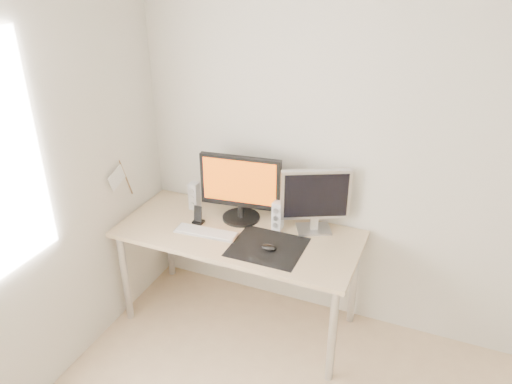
% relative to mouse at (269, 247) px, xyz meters
% --- Properties ---
extents(wall_back, '(3.50, 0.00, 3.50)m').
position_rel_mouse_xyz_m(wall_back, '(0.66, 0.49, 0.50)').
color(wall_back, silver).
rests_on(wall_back, ground).
extents(mousepad, '(0.45, 0.40, 0.00)m').
position_rel_mouse_xyz_m(mousepad, '(-0.02, 0.03, -0.02)').
color(mousepad, black).
rests_on(mousepad, desk).
extents(mouse, '(0.10, 0.06, 0.04)m').
position_rel_mouse_xyz_m(mouse, '(0.00, 0.00, 0.00)').
color(mouse, black).
rests_on(mouse, mousepad).
extents(desk, '(1.60, 0.70, 0.73)m').
position_rel_mouse_xyz_m(desk, '(-0.27, 0.12, -0.10)').
color(desk, '#D1B587').
rests_on(desk, ground).
extents(main_monitor, '(0.55, 0.29, 0.47)m').
position_rel_mouse_xyz_m(main_monitor, '(-0.32, 0.29, 0.23)').
color(main_monitor, black).
rests_on(main_monitor, desk).
extents(second_monitor, '(0.42, 0.24, 0.43)m').
position_rel_mouse_xyz_m(second_monitor, '(0.19, 0.34, 0.22)').
color(second_monitor, '#BBBBBD').
rests_on(second_monitor, desk).
extents(speaker_left, '(0.06, 0.08, 0.20)m').
position_rel_mouse_xyz_m(speaker_left, '(-0.69, 0.31, 0.08)').
color(speaker_left, silver).
rests_on(speaker_left, desk).
extents(speaker_right, '(0.06, 0.08, 0.20)m').
position_rel_mouse_xyz_m(speaker_right, '(-0.04, 0.27, 0.08)').
color(speaker_right, white).
rests_on(speaker_right, desk).
extents(keyboard, '(0.43, 0.15, 0.02)m').
position_rel_mouse_xyz_m(keyboard, '(-0.45, 0.03, -0.01)').
color(keyboard, '#B7B7B9').
rests_on(keyboard, desk).
extents(phone_dock, '(0.07, 0.06, 0.13)m').
position_rel_mouse_xyz_m(phone_dock, '(-0.57, 0.13, 0.02)').
color(phone_dock, black).
rests_on(phone_dock, desk).
extents(pennant, '(0.01, 0.23, 0.29)m').
position_rel_mouse_xyz_m(pennant, '(-1.05, -0.02, 0.30)').
color(pennant, '#A57F54').
rests_on(pennant, wall_left).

